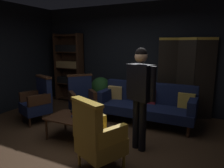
{
  "coord_description": "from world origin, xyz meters",
  "views": [
    {
      "loc": [
        1.86,
        -2.96,
        1.77
      ],
      "look_at": [
        0.0,
        0.8,
        0.95
      ],
      "focal_mm": 33.63,
      "sensor_mm": 36.0,
      "label": 1
    }
  ],
  "objects_px": {
    "armchair_gilt_accent": "(97,137)",
    "coffee_table": "(75,120)",
    "armchair_wing_right": "(82,98)",
    "book_red_leather": "(79,114)",
    "folding_screen": "(185,77)",
    "book_black_cloth": "(78,112)",
    "bookshelf": "(69,66)",
    "velvet_couch": "(147,103)",
    "book_navy_cloth": "(79,115)",
    "standing_figure": "(140,90)",
    "armchair_wing_left": "(38,101)",
    "potted_plant": "(101,91)"
  },
  "relations": [
    {
      "from": "potted_plant",
      "to": "folding_screen",
      "type": "bearing_deg",
      "value": 11.16
    },
    {
      "from": "bookshelf",
      "to": "standing_figure",
      "type": "relative_size",
      "value": 1.2
    },
    {
      "from": "standing_figure",
      "to": "book_navy_cloth",
      "type": "distance_m",
      "value": 1.31
    },
    {
      "from": "armchair_wing_left",
      "to": "book_red_leather",
      "type": "height_order",
      "value": "armchair_wing_left"
    },
    {
      "from": "folding_screen",
      "to": "book_black_cloth",
      "type": "xyz_separation_m",
      "value": [
        -1.6,
        -2.11,
        -0.47
      ]
    },
    {
      "from": "coffee_table",
      "to": "book_red_leather",
      "type": "height_order",
      "value": "book_red_leather"
    },
    {
      "from": "potted_plant",
      "to": "book_navy_cloth",
      "type": "xyz_separation_m",
      "value": [
        0.47,
        -1.7,
        -0.07
      ]
    },
    {
      "from": "velvet_couch",
      "to": "book_navy_cloth",
      "type": "height_order",
      "value": "velvet_couch"
    },
    {
      "from": "potted_plant",
      "to": "book_black_cloth",
      "type": "height_order",
      "value": "potted_plant"
    },
    {
      "from": "armchair_wing_right",
      "to": "book_navy_cloth",
      "type": "bearing_deg",
      "value": -58.88
    },
    {
      "from": "bookshelf",
      "to": "velvet_couch",
      "type": "height_order",
      "value": "bookshelf"
    },
    {
      "from": "book_navy_cloth",
      "to": "book_black_cloth",
      "type": "bearing_deg",
      "value": 90.0
    },
    {
      "from": "armchair_gilt_accent",
      "to": "folding_screen",
      "type": "bearing_deg",
      "value": 74.87
    },
    {
      "from": "velvet_couch",
      "to": "book_red_leather",
      "type": "relative_size",
      "value": 8.64
    },
    {
      "from": "book_navy_cloth",
      "to": "bookshelf",
      "type": "bearing_deg",
      "value": 130.71
    },
    {
      "from": "velvet_couch",
      "to": "book_black_cloth",
      "type": "distance_m",
      "value": 1.62
    },
    {
      "from": "bookshelf",
      "to": "coffee_table",
      "type": "relative_size",
      "value": 2.05
    },
    {
      "from": "coffee_table",
      "to": "armchair_gilt_accent",
      "type": "distance_m",
      "value": 1.09
    },
    {
      "from": "potted_plant",
      "to": "bookshelf",
      "type": "bearing_deg",
      "value": 164.2
    },
    {
      "from": "armchair_wing_left",
      "to": "standing_figure",
      "type": "height_order",
      "value": "standing_figure"
    },
    {
      "from": "velvet_couch",
      "to": "coffee_table",
      "type": "relative_size",
      "value": 2.12
    },
    {
      "from": "armchair_wing_right",
      "to": "book_black_cloth",
      "type": "height_order",
      "value": "armchair_wing_right"
    },
    {
      "from": "armchair_wing_left",
      "to": "velvet_couch",
      "type": "bearing_deg",
      "value": 25.26
    },
    {
      "from": "velvet_couch",
      "to": "book_black_cloth",
      "type": "xyz_separation_m",
      "value": [
        -0.91,
        -1.34,
        0.06
      ]
    },
    {
      "from": "standing_figure",
      "to": "potted_plant",
      "type": "relative_size",
      "value": 1.93
    },
    {
      "from": "bookshelf",
      "to": "velvet_couch",
      "type": "distance_m",
      "value": 2.87
    },
    {
      "from": "coffee_table",
      "to": "potted_plant",
      "type": "bearing_deg",
      "value": 103.89
    },
    {
      "from": "bookshelf",
      "to": "coffee_table",
      "type": "bearing_deg",
      "value": -50.83
    },
    {
      "from": "coffee_table",
      "to": "armchair_wing_left",
      "type": "xyz_separation_m",
      "value": [
        -1.28,
        0.36,
        0.12
      ]
    },
    {
      "from": "armchair_wing_right",
      "to": "book_red_leather",
      "type": "distance_m",
      "value": 1.04
    },
    {
      "from": "folding_screen",
      "to": "coffee_table",
      "type": "height_order",
      "value": "folding_screen"
    },
    {
      "from": "potted_plant",
      "to": "standing_figure",
      "type": "bearing_deg",
      "value": -44.65
    },
    {
      "from": "potted_plant",
      "to": "book_red_leather",
      "type": "height_order",
      "value": "potted_plant"
    },
    {
      "from": "armchair_gilt_accent",
      "to": "standing_figure",
      "type": "distance_m",
      "value": 1.03
    },
    {
      "from": "folding_screen",
      "to": "armchair_wing_left",
      "type": "bearing_deg",
      "value": -147.91
    },
    {
      "from": "bookshelf",
      "to": "book_navy_cloth",
      "type": "height_order",
      "value": "bookshelf"
    },
    {
      "from": "armchair_wing_right",
      "to": "standing_figure",
      "type": "relative_size",
      "value": 0.61
    },
    {
      "from": "book_red_leather",
      "to": "book_black_cloth",
      "type": "distance_m",
      "value": 0.04
    },
    {
      "from": "folding_screen",
      "to": "book_black_cloth",
      "type": "height_order",
      "value": "folding_screen"
    },
    {
      "from": "armchair_wing_left",
      "to": "book_black_cloth",
      "type": "xyz_separation_m",
      "value": [
        1.31,
        -0.28,
        0.02
      ]
    },
    {
      "from": "potted_plant",
      "to": "book_navy_cloth",
      "type": "bearing_deg",
      "value": -74.52
    },
    {
      "from": "coffee_table",
      "to": "book_black_cloth",
      "type": "relative_size",
      "value": 3.87
    },
    {
      "from": "book_red_leather",
      "to": "book_black_cloth",
      "type": "bearing_deg",
      "value": 90.0
    },
    {
      "from": "coffee_table",
      "to": "armchair_wing_right",
      "type": "distance_m",
      "value": 1.09
    },
    {
      "from": "armchair_gilt_accent",
      "to": "book_black_cloth",
      "type": "bearing_deg",
      "value": 138.68
    },
    {
      "from": "armchair_gilt_accent",
      "to": "coffee_table",
      "type": "bearing_deg",
      "value": 142.89
    },
    {
      "from": "folding_screen",
      "to": "bookshelf",
      "type": "xyz_separation_m",
      "value": [
        -3.39,
        -0.04,
        0.09
      ]
    },
    {
      "from": "folding_screen",
      "to": "book_black_cloth",
      "type": "distance_m",
      "value": 2.69
    },
    {
      "from": "velvet_couch",
      "to": "armchair_gilt_accent",
      "type": "relative_size",
      "value": 2.04
    },
    {
      "from": "coffee_table",
      "to": "book_navy_cloth",
      "type": "relative_size",
      "value": 4.58
    }
  ]
}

